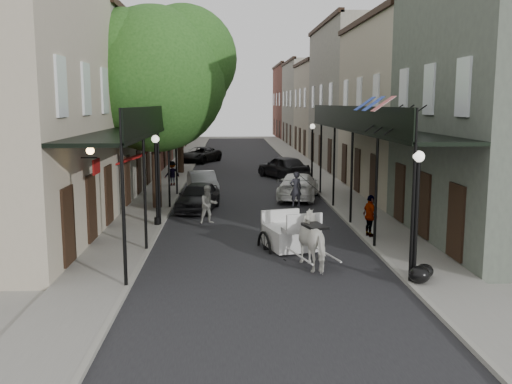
{
  "coord_description": "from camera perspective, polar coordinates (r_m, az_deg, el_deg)",
  "views": [
    {
      "loc": [
        -1.13,
        -17.38,
        5.14
      ],
      "look_at": [
        -0.04,
        5.09,
        1.6
      ],
      "focal_mm": 40.0,
      "sensor_mm": 36.0,
      "label": 1
    }
  ],
  "objects": [
    {
      "name": "lamppost_right_far",
      "position": [
        35.89,
        5.63,
        3.96
      ],
      "size": [
        0.32,
        0.32,
        3.71
      ],
      "color": "black",
      "rests_on": "sidewalk_right"
    },
    {
      "name": "road",
      "position": [
        37.74,
        -1.03,
        1.12
      ],
      "size": [
        8.0,
        90.0,
        0.01
      ],
      "primitive_type": "cube",
      "color": "black",
      "rests_on": "ground"
    },
    {
      "name": "trash_bags",
      "position": [
        16.98,
        16.22,
        -7.8
      ],
      "size": [
        0.85,
        1.0,
        0.5
      ],
      "color": "black",
      "rests_on": "sidewalk_right"
    },
    {
      "name": "car_left_near",
      "position": [
        27.36,
        -5.81,
        -0.47
      ],
      "size": [
        2.24,
        4.25,
        1.38
      ],
      "primitive_type": "imported",
      "rotation": [
        0.0,
        0.0,
        -0.16
      ],
      "color": "black",
      "rests_on": "ground"
    },
    {
      "name": "pedestrian_sidewalk_left",
      "position": [
        35.15,
        -8.38,
        1.86
      ],
      "size": [
        1.11,
        0.96,
        1.49
      ],
      "primitive_type": "imported",
      "rotation": [
        0.0,
        0.0,
        3.67
      ],
      "color": "gray",
      "rests_on": "sidewalk_left"
    },
    {
      "name": "sidewalk_left",
      "position": [
        37.92,
        -8.6,
        1.14
      ],
      "size": [
        2.2,
        90.0,
        0.12
      ],
      "primitive_type": "cube",
      "color": "gray",
      "rests_on": "ground"
    },
    {
      "name": "lamppost_left",
      "position": [
        23.77,
        -9.93,
        1.34
      ],
      "size": [
        0.32,
        0.32,
        3.71
      ],
      "color": "black",
      "rests_on": "sidewalk_left"
    },
    {
      "name": "car_right_near",
      "position": [
        30.67,
        4.25,
        0.6
      ],
      "size": [
        2.96,
        5.16,
        1.41
      ],
      "primitive_type": "imported",
      "rotation": [
        0.0,
        0.0,
        2.93
      ],
      "color": "white",
      "rests_on": "ground"
    },
    {
      "name": "gallery_left",
      "position": [
        24.65,
        -11.37,
        6.24
      ],
      "size": [
        2.2,
        18.05,
        4.88
      ],
      "color": "black",
      "rests_on": "sidewalk_left"
    },
    {
      "name": "ground",
      "position": [
        18.16,
        0.92,
        -7.5
      ],
      "size": [
        140.0,
        140.0,
        0.0
      ],
      "primitive_type": "plane",
      "color": "gray",
      "rests_on": "ground"
    },
    {
      "name": "gallery_right",
      "position": [
        25.09,
        10.95,
        6.3
      ],
      "size": [
        2.2,
        18.05,
        4.88
      ],
      "color": "black",
      "rests_on": "sidewalk_right"
    },
    {
      "name": "tree_near",
      "position": [
        27.76,
        -9.3,
        11.61
      ],
      "size": [
        7.31,
        6.8,
        9.63
      ],
      "color": "#382619",
      "rests_on": "sidewalk_left"
    },
    {
      "name": "building_row_left",
      "position": [
        47.96,
        -11.87,
        8.88
      ],
      "size": [
        5.0,
        80.0,
        10.5
      ],
      "primitive_type": "cube",
      "color": "tan",
      "rests_on": "ground"
    },
    {
      "name": "building_row_right",
      "position": [
        48.37,
        8.95,
        8.96
      ],
      "size": [
        5.0,
        80.0,
        10.5
      ],
      "primitive_type": "cube",
      "color": "gray",
      "rests_on": "ground"
    },
    {
      "name": "car_right_far",
      "position": [
        38.98,
        2.74,
        2.53
      ],
      "size": [
        3.66,
        5.0,
        1.58
      ],
      "primitive_type": "imported",
      "rotation": [
        0.0,
        0.0,
        3.58
      ],
      "color": "black",
      "rests_on": "ground"
    },
    {
      "name": "tree_far",
      "position": [
        41.68,
        -7.16,
        9.83
      ],
      "size": [
        6.45,
        6.0,
        8.61
      ],
      "color": "#382619",
      "rests_on": "sidewalk_left"
    },
    {
      "name": "carriage",
      "position": [
        20.37,
        2.94,
        -2.47
      ],
      "size": [
        2.19,
        2.82,
        2.87
      ],
      "rotation": [
        0.0,
        0.0,
        0.27
      ],
      "color": "black",
      "rests_on": "ground"
    },
    {
      "name": "lamppost_right_near",
      "position": [
        16.53,
        15.73,
        -2.16
      ],
      "size": [
        0.32,
        0.32,
        3.71
      ],
      "color": "black",
      "rests_on": "sidewalk_right"
    },
    {
      "name": "pedestrian_sidewalk_right",
      "position": [
        21.94,
        11.36,
        -2.34
      ],
      "size": [
        0.62,
        1.0,
        1.58
      ],
      "primitive_type": "imported",
      "rotation": [
        0.0,
        0.0,
        1.85
      ],
      "color": "gray",
      "rests_on": "sidewalk_right"
    },
    {
      "name": "horse",
      "position": [
        18.02,
        6.03,
        -4.85
      ],
      "size": [
        1.44,
        2.2,
        1.71
      ],
      "primitive_type": "imported",
      "rotation": [
        0.0,
        0.0,
        3.41
      ],
      "color": "white",
      "rests_on": "ground"
    },
    {
      "name": "car_left_mid",
      "position": [
        31.89,
        -5.38,
        0.85
      ],
      "size": [
        2.05,
        4.24,
        1.34
      ],
      "primitive_type": "imported",
      "rotation": [
        0.0,
        0.0,
        0.16
      ],
      "color": "#A1A2A7",
      "rests_on": "ground"
    },
    {
      "name": "sidewalk_right",
      "position": [
        38.22,
        6.49,
        1.25
      ],
      "size": [
        2.2,
        90.0,
        0.12
      ],
      "primitive_type": "cube",
      "color": "gray",
      "rests_on": "ground"
    },
    {
      "name": "pedestrian_walking",
      "position": [
        24.44,
        -4.77,
        -1.26
      ],
      "size": [
        0.97,
        0.87,
        1.65
      ],
      "primitive_type": "imported",
      "rotation": [
        0.0,
        0.0,
        0.36
      ],
      "color": "#BABAB0",
      "rests_on": "ground"
    },
    {
      "name": "car_left_far",
      "position": [
        49.59,
        -5.62,
        3.72
      ],
      "size": [
        4.03,
        5.28,
        1.33
      ],
      "primitive_type": "imported",
      "rotation": [
        0.0,
        0.0,
        -0.43
      ],
      "color": "black",
      "rests_on": "ground"
    }
  ]
}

